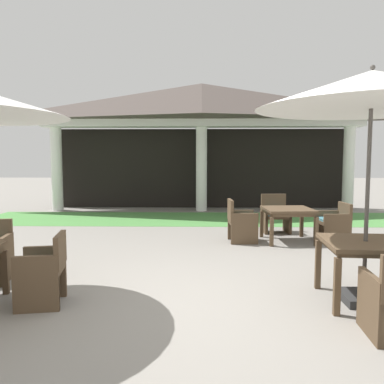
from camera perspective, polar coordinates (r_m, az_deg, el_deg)
ground_plane at (r=4.81m, az=1.80°, el=-16.37°), size 60.00×60.00×0.00m
background_pavilion at (r=12.87m, az=1.45°, el=11.87°), size 10.94×2.69×4.20m
lawn_strip at (r=11.11m, az=1.45°, el=-4.03°), size 12.74×2.60×0.01m
patio_table_near_foreground at (r=5.12m, az=24.56°, el=-7.78°), size 1.03×1.03×0.76m
patio_umbrella_near_foreground at (r=5.06m, az=25.36°, el=13.48°), size 2.72×2.72×2.85m
patio_chair_mid_left_east at (r=4.99m, az=-21.39°, el=-10.96°), size 0.60×0.62×0.86m
patio_table_mid_right at (r=8.30m, az=14.18°, el=-3.01°), size 1.03×1.03×0.71m
patio_chair_mid_right_west at (r=8.10m, az=7.33°, el=-4.56°), size 0.60×0.59×0.90m
patio_chair_mid_right_north at (r=9.28m, az=12.40°, el=-3.46°), size 0.65×0.59×0.90m
patio_chair_mid_right_east at (r=8.66m, az=20.51°, el=-4.34°), size 0.62×0.64×0.82m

